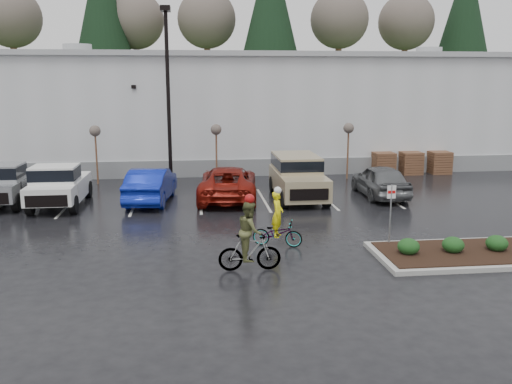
{
  "coord_description": "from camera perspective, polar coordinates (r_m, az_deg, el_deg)",
  "views": [
    {
      "loc": [
        -2.77,
        -16.9,
        5.71
      ],
      "look_at": [
        -0.36,
        3.77,
        1.3
      ],
      "focal_mm": 38.0,
      "sensor_mm": 36.0,
      "label": 1
    }
  ],
  "objects": [
    {
      "name": "sapling_east",
      "position": [
        31.3,
        9.72,
        6.33
      ],
      "size": [
        0.6,
        0.6,
        3.2
      ],
      "color": "#4E2D1F",
      "rests_on": "ground"
    },
    {
      "name": "cyclist_olive",
      "position": [
        16.25,
        -0.67,
        -5.4
      ],
      "size": [
        1.82,
        0.87,
        2.36
      ],
      "rotation": [
        0.0,
        0.0,
        1.56
      ],
      "color": "#3F3F44",
      "rests_on": "ground"
    },
    {
      "name": "fire_lane_sign",
      "position": [
        18.82,
        14.0,
        -1.62
      ],
      "size": [
        0.3,
        0.05,
        2.2
      ],
      "color": "gray",
      "rests_on": "ground"
    },
    {
      "name": "pickup_white",
      "position": [
        26.16,
        -19.86,
        0.83
      ],
      "size": [
        2.1,
        5.2,
        1.96
      ],
      "primitive_type": null,
      "color": "silver",
      "rests_on": "ground"
    },
    {
      "name": "pallet_stack_b",
      "position": [
        33.89,
        15.96,
        2.96
      ],
      "size": [
        1.2,
        1.2,
        1.35
      ],
      "primitive_type": "cube",
      "color": "#4E2D1F",
      "rests_on": "ground"
    },
    {
      "name": "car_grey",
      "position": [
        27.05,
        12.94,
        1.18
      ],
      "size": [
        1.91,
        4.66,
        1.58
      ],
      "primitive_type": "imported",
      "rotation": [
        0.0,
        0.0,
        3.13
      ],
      "color": "#5E6063",
      "rests_on": "ground"
    },
    {
      "name": "cyclist_hivis",
      "position": [
        18.63,
        2.27,
        -3.78
      ],
      "size": [
        1.83,
        1.13,
        2.09
      ],
      "rotation": [
        0.0,
        0.0,
        1.24
      ],
      "color": "#3F3F44",
      "rests_on": "ground"
    },
    {
      "name": "pallet_stack_c",
      "position": [
        34.62,
        18.72,
        2.97
      ],
      "size": [
        1.2,
        1.2,
        1.35
      ],
      "primitive_type": "cube",
      "color": "#4E2D1F",
      "rests_on": "ground"
    },
    {
      "name": "sapling_west",
      "position": [
        30.5,
        -16.58,
        5.86
      ],
      "size": [
        0.6,
        0.6,
        3.2
      ],
      "color": "#4E2D1F",
      "rests_on": "ground"
    },
    {
      "name": "pallet_stack_a",
      "position": [
        33.27,
        13.25,
        2.94
      ],
      "size": [
        1.2,
        1.2,
        1.35
      ],
      "primitive_type": "cube",
      "color": "#4E2D1F",
      "rests_on": "ground"
    },
    {
      "name": "shrub_b",
      "position": [
        18.69,
        20.04,
        -5.25
      ],
      "size": [
        0.7,
        0.7,
        0.52
      ],
      "primitive_type": "ellipsoid",
      "color": "#133716",
      "rests_on": "curb_island"
    },
    {
      "name": "curb_island",
      "position": [
        19.49,
        23.93,
        -5.9
      ],
      "size": [
        8.0,
        3.0,
        0.15
      ],
      "primitive_type": "cube",
      "color": "gray",
      "rests_on": "ground"
    },
    {
      "name": "ground",
      "position": [
        18.05,
        2.55,
        -6.49
      ],
      "size": [
        120.0,
        120.0,
        0.0
      ],
      "primitive_type": "plane",
      "color": "black",
      "rests_on": "ground"
    },
    {
      "name": "shrub_c",
      "position": [
        19.4,
        24.02,
        -4.95
      ],
      "size": [
        0.7,
        0.7,
        0.52
      ],
      "primitive_type": "ellipsoid",
      "color": "#133716",
      "rests_on": "curb_island"
    },
    {
      "name": "wooded_ridge",
      "position": [
        62.02,
        -4.14,
        9.43
      ],
      "size": [
        80.0,
        25.0,
        6.0
      ],
      "primitive_type": "cube",
      "color": "#203E19",
      "rests_on": "ground"
    },
    {
      "name": "suv_tan",
      "position": [
        25.87,
        4.46,
        1.51
      ],
      "size": [
        2.2,
        5.1,
        2.06
      ],
      "primitive_type": null,
      "color": "#9A8B68",
      "rests_on": "ground"
    },
    {
      "name": "mulch_bed",
      "position": [
        19.47,
        23.96,
        -5.63
      ],
      "size": [
        7.6,
        2.6,
        0.04
      ],
      "primitive_type": "cube",
      "color": "black",
      "rests_on": "curb_island"
    },
    {
      "name": "sapling_mid",
      "position": [
        30.07,
        -4.22,
        6.24
      ],
      "size": [
        0.6,
        0.6,
        3.2
      ],
      "color": "#4E2D1F",
      "rests_on": "ground"
    },
    {
      "name": "lamppost",
      "position": [
        28.92,
        -9.28,
        11.77
      ],
      "size": [
        0.5,
        1.0,
        9.22
      ],
      "color": "black",
      "rests_on": "ground"
    },
    {
      "name": "car_red",
      "position": [
        25.81,
        -2.96,
        0.96
      ],
      "size": [
        3.18,
        5.92,
        1.58
      ],
      "primitive_type": "imported",
      "rotation": [
        0.0,
        0.0,
        3.04
      ],
      "color": "maroon",
      "rests_on": "ground"
    },
    {
      "name": "pickup_silver",
      "position": [
        27.53,
        -24.7,
        0.97
      ],
      "size": [
        2.1,
        5.2,
        1.96
      ],
      "primitive_type": null,
      "color": "#95999C",
      "rests_on": "ground"
    },
    {
      "name": "shrub_a",
      "position": [
        18.07,
        15.76,
        -5.54
      ],
      "size": [
        0.7,
        0.7,
        0.52
      ],
      "primitive_type": "ellipsoid",
      "color": "#133716",
      "rests_on": "curb_island"
    },
    {
      "name": "warehouse",
      "position": [
        39.04,
        -2.6,
        8.93
      ],
      "size": [
        60.5,
        15.5,
        7.2
      ],
      "color": "silver",
      "rests_on": "ground"
    },
    {
      "name": "car_blue",
      "position": [
        25.71,
        -10.99,
        0.75
      ],
      "size": [
        2.27,
        5.05,
        1.61
      ],
      "primitive_type": "imported",
      "rotation": [
        0.0,
        0.0,
        3.02
      ],
      "color": "#0D1D92",
      "rests_on": "ground"
    }
  ]
}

